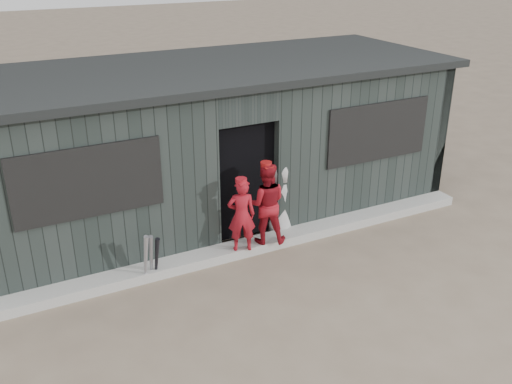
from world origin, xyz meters
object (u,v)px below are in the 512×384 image
player_red_right (266,203)px  bat_right (157,258)px  player_red_left (241,215)px  dugout (211,142)px  player_grey_back (280,199)px  bat_left (146,259)px  bat_mid (151,257)px

player_red_right → bat_right: bearing=27.2°
player_red_left → dugout: size_ratio=0.14×
bat_right → player_grey_back: bearing=11.4°
bat_right → player_red_left: size_ratio=0.62×
bat_left → player_grey_back: (2.44, 0.50, 0.23)m
bat_mid → bat_left: bearing=-150.7°
player_grey_back → dugout: 1.64m
bat_right → player_red_right: player_red_right is taller
player_red_right → player_grey_back: size_ratio=1.03×
bat_right → player_red_right: 1.85m
bat_left → bat_mid: bat_left is taller
bat_left → player_red_right: (1.97, 0.12, 0.40)m
bat_right → player_red_left: bearing=0.4°
bat_right → player_grey_back: 2.33m
dugout → bat_mid: bearing=-133.5°
bat_mid → player_grey_back: player_grey_back is taller
bat_left → bat_mid: size_ratio=1.04×
bat_left → player_red_right: player_red_right is taller
bat_left → bat_mid: (0.10, 0.05, -0.02)m
player_grey_back → player_red_left: bearing=17.0°
dugout → player_red_right: bearing=-85.2°
player_red_left → player_grey_back: player_red_left is taller
dugout → player_red_left: bearing=-99.5°
bat_mid → player_red_right: bearing=2.1°
bat_right → dugout: bearing=47.9°
player_red_left → dugout: 1.93m
bat_left → bat_right: (0.17, 0.04, -0.05)m
bat_left → dugout: size_ratio=0.10×
bat_left → player_red_right: bearing=3.6°
bat_mid → player_grey_back: (2.34, 0.45, 0.25)m
player_red_right → player_grey_back: bearing=-116.4°
bat_mid → dugout: size_ratio=0.09×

